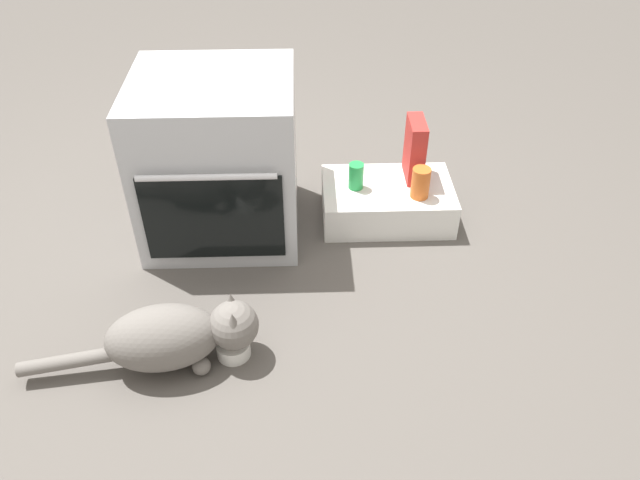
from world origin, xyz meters
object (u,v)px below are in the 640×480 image
object	(u,v)px
pantry_cabinet	(387,201)
sauce_jar	(421,183)
cat	(175,336)
cereal_box	(415,150)
soda_can	(356,176)
food_bowl	(233,347)
oven	(218,159)

from	to	relation	value
pantry_cabinet	sauce_jar	world-z (taller)	sauce_jar
cat	cereal_box	bearing A→B (deg)	35.93
sauce_jar	soda_can	xyz separation A→B (m)	(-0.27, 0.08, -0.01)
food_bowl	cat	distance (m)	0.21
soda_can	pantry_cabinet	bearing A→B (deg)	1.83
food_bowl	sauce_jar	world-z (taller)	sauce_jar
oven	cereal_box	world-z (taller)	oven
food_bowl	cereal_box	distance (m)	1.20
soda_can	cereal_box	distance (m)	0.29
pantry_cabinet	cereal_box	xyz separation A→B (m)	(0.12, 0.08, 0.22)
food_bowl	cat	size ratio (longest dim) A/B	0.15
pantry_cabinet	cat	xyz separation A→B (m)	(-0.83, -0.83, 0.05)
soda_can	cereal_box	size ratio (longest dim) A/B	0.43
cereal_box	soda_can	bearing A→B (deg)	-162.66
cat	sauce_jar	world-z (taller)	sauce_jar
oven	cat	distance (m)	0.83
cat	oven	bearing A→B (deg)	75.20
cat	sauce_jar	distance (m)	1.22
pantry_cabinet	cat	world-z (taller)	cat
pantry_cabinet	food_bowl	xyz separation A→B (m)	(-0.64, -0.81, -0.05)
oven	sauce_jar	bearing A→B (deg)	-2.69
oven	pantry_cabinet	bearing A→B (deg)	3.24
pantry_cabinet	soda_can	world-z (taller)	soda_can
food_bowl	cat	world-z (taller)	cat
pantry_cabinet	soda_can	bearing A→B (deg)	-178.17
food_bowl	cereal_box	xyz separation A→B (m)	(0.76, 0.89, 0.27)
sauce_jar	food_bowl	bearing A→B (deg)	-136.67
pantry_cabinet	oven	bearing A→B (deg)	-176.76
pantry_cabinet	cereal_box	distance (m)	0.26
oven	cat	bearing A→B (deg)	-96.90
pantry_cabinet	food_bowl	bearing A→B (deg)	-128.55
sauce_jar	cereal_box	xyz separation A→B (m)	(-0.01, 0.16, 0.07)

